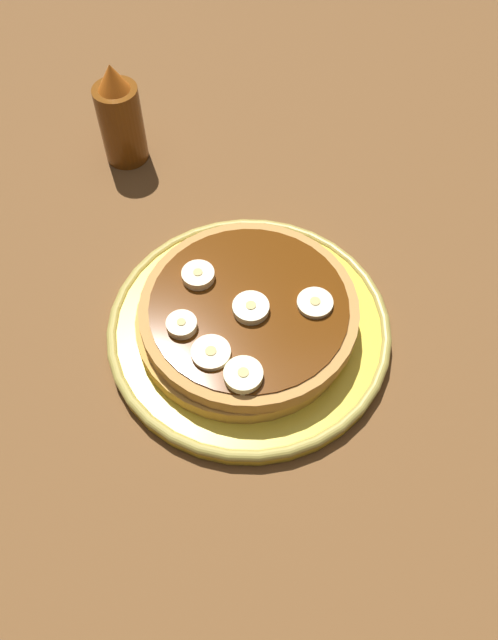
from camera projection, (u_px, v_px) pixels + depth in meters
The scene contains 10 objects.
ground_plane at pixel (249, 342), 59.99cm from camera, with size 140.00×140.00×3.00cm, color brown.
plate at pixel (249, 328), 57.98cm from camera, with size 25.86×25.86×1.70cm.
pancake_stack at pixel (247, 319), 55.97cm from camera, with size 19.58×19.27×3.28cm.
banana_slice_0 at pixel (248, 309), 54.24cm from camera, with size 3.18×3.18×0.96cm.
banana_slice_1 at pixel (198, 276), 56.16cm from camera, with size 2.94×2.94×1.03cm.
banana_slice_2 at pixel (243, 375), 50.71cm from camera, with size 3.20×3.20×0.93cm.
banana_slice_3 at pixel (182, 325), 53.30cm from camera, with size 2.62×2.62×0.99cm.
banana_slice_4 at pixel (315, 303), 54.72cm from camera, with size 3.15×3.15×0.69cm.
banana_slice_5 at pixel (211, 353), 51.99cm from camera, with size 3.30×3.30×0.69cm.
syrup_bottle at pixel (120, 118), 67.52cm from camera, with size 4.74×4.74×11.69cm.
Camera 1 is at (8.05, 30.27, 49.71)cm, focal length 35.62 mm.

